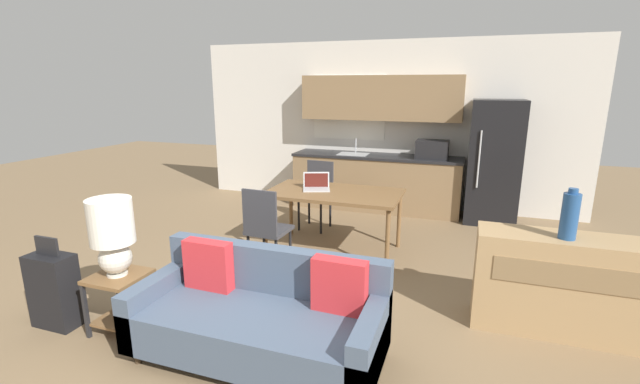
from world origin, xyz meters
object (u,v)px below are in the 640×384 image
Objects in this scene: refrigerator at (494,162)px; table_lamp at (112,232)px; suitcase at (54,290)px; laptop at (316,185)px; dining_chair_far_left at (317,192)px; side_table at (120,293)px; dining_table at (334,196)px; couch at (262,316)px; credenza at (558,284)px; vase at (570,216)px; dining_chair_near_left at (266,226)px.

refrigerator is 5.16m from table_lamp.
laptop is at bearing 58.81° from suitcase.
dining_chair_far_left is at bearing 69.13° from suitcase.
laptop is (0.89, 2.32, 0.47)m from side_table.
side_table is 0.78× the size of table_lamp.
side_table is at bearing 1.85° from table_lamp.
couch reaches higher than dining_table.
laptop is at bearing 155.94° from credenza.
dining_chair_far_left is at bearing 88.81° from laptop.
dining_table is 2.56m from vase.
side_table is 0.63× the size of suitcase.
table_lamp is at bearing -160.70° from credenza.
suitcase is at bearing -168.09° from side_table.
suitcase is (-4.00, -1.27, -0.70)m from vase.
table_lamp is 1.62m from dining_chair_near_left.
dining_table is 1.68× the size of dining_chair_far_left.
refrigerator is 3.08m from vase.
laptop is (-2.52, 1.12, 0.39)m from credenza.
vase reaches higher than credenza.
side_table is 1.59m from dining_chair_near_left.
vase is 4.25m from suitcase.
laptop is (0.26, -0.75, 0.28)m from dining_chair_far_left.
dining_chair_near_left is 2.44× the size of laptop.
side_table is at bearing 69.70° from dining_chair_near_left.
side_table is 2.53m from laptop.
credenza is (0.42, -3.01, -0.48)m from refrigerator.
couch is 1.95× the size of dining_chair_far_left.
refrigerator is 2.80× the size of table_lamp.
side_table is 0.54m from table_lamp.
refrigerator is 3.07m from credenza.
dining_chair_far_left is at bearing 146.05° from credenza.
suitcase is (-0.59, -0.12, -0.01)m from side_table.
suitcase is at bearing -125.69° from dining_table.
couch is 1.86m from suitcase.
refrigerator reaches higher than dining_table.
table_lamp is at bearing -178.15° from side_table.
table_lamp is at bearing -97.20° from dining_chair_far_left.
table_lamp is 0.68× the size of dining_chair_far_left.
refrigerator is 3.65m from dining_chair_near_left.
laptop reaches higher than side_table.
dining_chair_far_left is (-2.78, 1.87, 0.11)m from credenza.
vase reaches higher than dining_chair_far_left.
table_lamp is at bearing 69.54° from dining_chair_near_left.
dining_chair_near_left is 1.19× the size of suitcase.
laptop reaches higher than dining_chair_far_left.
suitcase is at bearing -141.73° from laptop.
vase is at bearing -88.44° from credenza.
refrigerator is at bearing 30.18° from dining_chair_far_left.
refrigerator is 1.39× the size of credenza.
laptop is at bearing 169.10° from dining_table.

